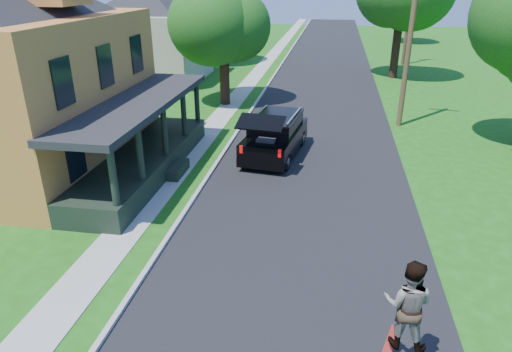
# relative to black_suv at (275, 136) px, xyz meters

# --- Properties ---
(ground) EXTENTS (140.00, 140.00, 0.00)m
(ground) POSITION_rel_black_suv_xyz_m (1.68, -8.92, -0.95)
(ground) COLOR #1B5210
(ground) RESTS_ON ground
(street) EXTENTS (8.00, 120.00, 0.02)m
(street) POSITION_rel_black_suv_xyz_m (1.68, 11.08, -0.95)
(street) COLOR black
(street) RESTS_ON ground
(curb) EXTENTS (0.15, 120.00, 0.12)m
(curb) POSITION_rel_black_suv_xyz_m (-2.37, 11.08, -0.95)
(curb) COLOR #A2A29D
(curb) RESTS_ON ground
(sidewalk) EXTENTS (1.30, 120.00, 0.03)m
(sidewalk) POSITION_rel_black_suv_xyz_m (-3.92, 11.08, -0.95)
(sidewalk) COLOR #9D9E96
(sidewalk) RESTS_ON ground
(front_walk) EXTENTS (6.50, 1.20, 0.03)m
(front_walk) POSITION_rel_black_suv_xyz_m (-7.82, -2.92, -0.95)
(front_walk) COLOR #9D9E96
(front_walk) RESTS_ON ground
(neighbor_house_mid) EXTENTS (12.78, 12.78, 8.30)m
(neighbor_house_mid) POSITION_rel_black_suv_xyz_m (-11.82, 15.08, 3.24)
(neighbor_house_mid) COLOR #A39F91
(neighbor_house_mid) RESTS_ON ground
(neighbor_house_far) EXTENTS (12.78, 12.78, 8.30)m
(neighbor_house_far) POSITION_rel_black_suv_xyz_m (-11.82, 31.08, 3.24)
(neighbor_house_far) COLOR #A39F91
(neighbor_house_far) RESTS_ON ground
(black_suv) EXTENTS (2.63, 5.51, 2.47)m
(black_suv) POSITION_rel_black_suv_xyz_m (0.00, 0.00, 0.00)
(black_suv) COLOR black
(black_suv) RESTS_ON ground
(skateboarder) EXTENTS (1.13, 0.97, 2.01)m
(skateboarder) POSITION_rel_black_suv_xyz_m (4.18, -11.92, 0.70)
(skateboarder) COLOR black
(skateboarder) RESTS_ON ground
(skateboard) EXTENTS (0.43, 0.45, 0.70)m
(skateboard) POSITION_rel_black_suv_xyz_m (4.00, -11.75, -0.51)
(skateboard) COLOR #A0150D
(skateboard) RESTS_ON ground
(tree_left_mid) EXTENTS (5.77, 5.55, 8.42)m
(tree_left_mid) POSITION_rel_black_suv_xyz_m (-4.36, 8.52, 4.49)
(tree_left_mid) COLOR black
(tree_left_mid) RESTS_ON ground
(utility_pole_near) EXTENTS (1.72, 0.39, 10.68)m
(utility_pole_near) POSITION_rel_black_suv_xyz_m (6.18, 5.66, 4.55)
(utility_pole_near) COLOR #4C3923
(utility_pole_near) RESTS_ON ground
(utility_pole_far) EXTENTS (1.73, 0.30, 9.58)m
(utility_pole_far) POSITION_rel_black_suv_xyz_m (8.68, 25.00, 4.00)
(utility_pole_far) COLOR #4C3923
(utility_pole_far) RESTS_ON ground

